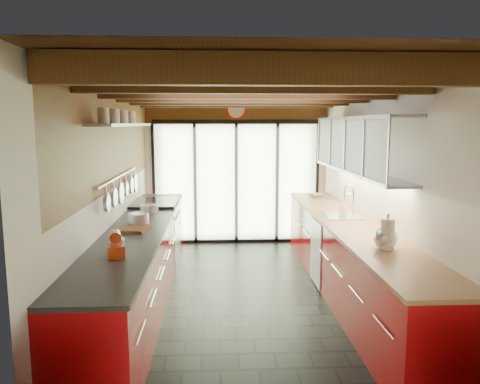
{
  "coord_description": "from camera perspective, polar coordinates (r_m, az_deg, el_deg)",
  "views": [
    {
      "loc": [
        -0.36,
        -5.48,
        2.12
      ],
      "look_at": [
        -0.05,
        0.4,
        1.25
      ],
      "focal_mm": 35.0,
      "sensor_mm": 36.0,
      "label": 1
    }
  ],
  "objects": [
    {
      "name": "sink_assembly",
      "position": [
        6.22,
        12.45,
        -2.55
      ],
      "size": [
        0.45,
        0.52,
        0.43
      ],
      "color": "silver",
      "rests_on": "right_counter"
    },
    {
      "name": "kettle",
      "position": [
        4.73,
        17.32,
        -5.18
      ],
      "size": [
        0.29,
        0.32,
        0.27
      ],
      "color": "silver",
      "rests_on": "right_counter"
    },
    {
      "name": "stand_mixer",
      "position": [
        4.43,
        -14.85,
        -6.33
      ],
      "size": [
        0.2,
        0.29,
        0.24
      ],
      "color": "red",
      "rests_on": "left_counter"
    },
    {
      "name": "left_counter",
      "position": [
        5.8,
        -12.07,
        -8.41
      ],
      "size": [
        0.68,
        5.0,
        0.92
      ],
      "color": "#B0090E",
      "rests_on": "ground"
    },
    {
      "name": "cutting_board",
      "position": [
        5.42,
        -12.62,
        -4.42
      ],
      "size": [
        0.32,
        0.41,
        0.03
      ],
      "primitive_type": "cube",
      "rotation": [
        0.0,
        0.0,
        -0.16
      ],
      "color": "brown",
      "rests_on": "left_counter"
    },
    {
      "name": "paper_towel",
      "position": [
        4.68,
        17.53,
        -4.97
      ],
      "size": [
        0.16,
        0.16,
        0.35
      ],
      "color": "white",
      "rests_on": "right_counter"
    },
    {
      "name": "bowl",
      "position": [
        7.78,
        9.16,
        -0.39
      ],
      "size": [
        0.29,
        0.29,
        0.05
      ],
      "primitive_type": "imported",
      "rotation": [
        0.0,
        0.0,
        -0.43
      ],
      "color": "silver",
      "rests_on": "right_counter"
    },
    {
      "name": "soap_bottle",
      "position": [
        6.15,
        12.44,
        -2.03
      ],
      "size": [
        0.12,
        0.12,
        0.21
      ],
      "primitive_type": "imported",
      "rotation": [
        0.0,
        0.0,
        -0.31
      ],
      "color": "silver",
      "rests_on": "right_counter"
    },
    {
      "name": "glass_door",
      "position": [
        8.2,
        -0.46,
        5.17
      ],
      "size": [
        2.95,
        0.1,
        2.9
      ],
      "color": "#C6EAAD",
      "rests_on": "ground"
    },
    {
      "name": "upper_cabinets_right",
      "position": [
        6.06,
        14.27,
        5.59
      ],
      "size": [
        0.34,
        3.0,
        3.0
      ],
      "color": "silver",
      "rests_on": "ground"
    },
    {
      "name": "left_wall_fixtures",
      "position": [
        5.85,
        -13.98,
        5.04
      ],
      "size": [
        0.28,
        2.6,
        0.96
      ],
      "color": "silver",
      "rests_on": "ground"
    },
    {
      "name": "pot_large",
      "position": [
        5.64,
        -12.23,
        -3.29
      ],
      "size": [
        0.27,
        0.27,
        0.15
      ],
      "primitive_type": "cylinder",
      "rotation": [
        0.0,
        0.0,
        -0.15
      ],
      "color": "silver",
      "rests_on": "left_counter"
    },
    {
      "name": "ceiling_beams",
      "position": [
        5.88,
        0.54,
        11.74
      ],
      "size": [
        3.14,
        5.06,
        4.9
      ],
      "color": "#593316",
      "rests_on": "ground"
    },
    {
      "name": "range_stove",
      "position": [
        7.18,
        -10.26,
        -5.01
      ],
      "size": [
        0.66,
        0.9,
        0.97
      ],
      "color": "silver",
      "rests_on": "ground"
    },
    {
      "name": "right_counter",
      "position": [
        5.95,
        13.19,
        -8.0
      ],
      "size": [
        0.68,
        5.0,
        0.92
      ],
      "color": "#B0090E",
      "rests_on": "ground"
    },
    {
      "name": "ground",
      "position": [
        5.89,
        0.73,
        -12.7
      ],
      "size": [
        5.5,
        5.5,
        0.0
      ],
      "primitive_type": "plane",
      "color": "black",
      "rests_on": "ground"
    },
    {
      "name": "room_shell",
      "position": [
        5.51,
        0.76,
        3.55
      ],
      "size": [
        5.5,
        5.5,
        5.5
      ],
      "color": "silver",
      "rests_on": "ground"
    },
    {
      "name": "pot_small",
      "position": [
        6.5,
        -10.99,
        -1.97
      ],
      "size": [
        0.31,
        0.31,
        0.09
      ],
      "primitive_type": "cylinder",
      "rotation": [
        0.0,
        0.0,
        -0.32
      ],
      "color": "silver",
      "rests_on": "left_counter"
    }
  ]
}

